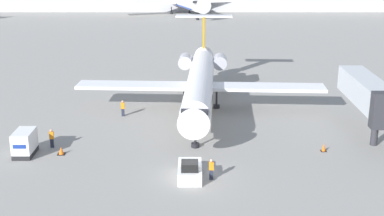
{
  "coord_description": "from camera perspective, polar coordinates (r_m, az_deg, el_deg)",
  "views": [
    {
      "loc": [
        -0.13,
        -40.95,
        19.0
      ],
      "look_at": [
        0.0,
        8.96,
        3.49
      ],
      "focal_mm": 50.0,
      "sensor_mm": 36.0,
      "label": 1
    }
  ],
  "objects": [
    {
      "name": "worker_near_tug",
      "position": [
        44.79,
        1.93,
        -6.5
      ],
      "size": [
        0.4,
        0.25,
        1.81
      ],
      "color": "#232838",
      "rests_on": "ground"
    },
    {
      "name": "pushback_tug",
      "position": [
        45.19,
        -0.38,
        -6.69
      ],
      "size": [
        2.0,
        3.87,
        1.77
      ],
      "color": "silver",
      "rests_on": "ground"
    },
    {
      "name": "worker_on_apron",
      "position": [
        53.24,
        -14.88,
        -3.11
      ],
      "size": [
        0.4,
        0.26,
        1.88
      ],
      "color": "#232838",
      "rests_on": "ground"
    },
    {
      "name": "traffic_cone_right",
      "position": [
        52.34,
        13.73,
        -4.1
      ],
      "size": [
        0.54,
        0.54,
        0.79
      ],
      "color": "black",
      "rests_on": "ground"
    },
    {
      "name": "luggage_cart",
      "position": [
        52.07,
        -17.57,
        -3.6
      ],
      "size": [
        1.69,
        3.02,
        2.34
      ],
      "color": "#232326",
      "rests_on": "ground"
    },
    {
      "name": "airplane_parked_far_left",
      "position": [
        149.69,
        -1.28,
        11.49
      ],
      "size": [
        36.96,
        32.75,
        11.08
      ],
      "color": "white",
      "rests_on": "ground"
    },
    {
      "name": "traffic_cone_left",
      "position": [
        51.59,
        -13.92,
        -4.46
      ],
      "size": [
        0.71,
        0.71,
        0.73
      ],
      "color": "black",
      "rests_on": "ground"
    },
    {
      "name": "airplane_main",
      "position": [
        62.42,
        0.72,
        2.87
      ],
      "size": [
        29.22,
        30.08,
        9.39
      ],
      "color": "white",
      "rests_on": "ground"
    },
    {
      "name": "worker_by_wing",
      "position": [
        61.26,
        -7.53,
        0.01
      ],
      "size": [
        0.4,
        0.26,
        1.86
      ],
      "color": "#232838",
      "rests_on": "ground"
    },
    {
      "name": "jet_bridge",
      "position": [
        56.49,
        18.23,
        1.46
      ],
      "size": [
        3.2,
        13.29,
        6.19
      ],
      "color": "#2D2D33",
      "rests_on": "ground"
    },
    {
      "name": "ground_plane",
      "position": [
        45.15,
        0.03,
        -7.62
      ],
      "size": [
        600.0,
        600.0,
        0.0
      ],
      "primitive_type": "plane",
      "color": "gray"
    }
  ]
}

